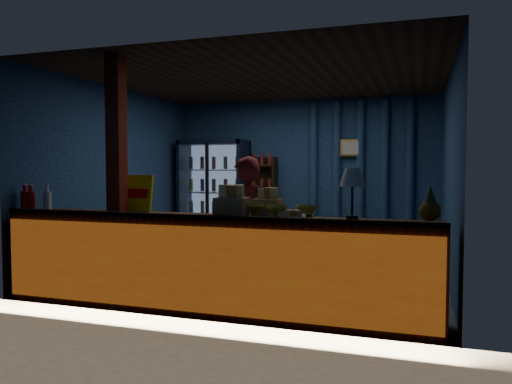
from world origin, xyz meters
TOP-DOWN VIEW (x-y plane):
  - ground at (0.00, 0.00)m, footprint 4.60×4.60m
  - room_walls at (0.00, 0.00)m, footprint 4.60×4.60m
  - counter at (0.00, -1.91)m, footprint 4.40×0.57m
  - support_post at (-1.05, -1.90)m, footprint 0.16×0.16m
  - beverage_cooler at (-1.55, 1.92)m, footprint 1.20×0.62m
  - bottle_shelf at (-0.70, 2.06)m, footprint 0.50×0.28m
  - curtain_folds at (1.00, 2.14)m, footprint 1.74×0.14m
  - framed_picture at (0.85, 2.10)m, footprint 0.36×0.04m
  - shopkeeper at (0.19, -1.31)m, footprint 0.64×0.50m
  - green_chair at (0.99, 1.32)m, footprint 0.79×0.80m
  - side_table at (0.27, 1.55)m, footprint 0.59×0.52m
  - yellow_sign at (-1.02, -1.68)m, footprint 0.50×0.10m
  - soda_bottles at (-2.05, -1.99)m, footprint 0.40×0.17m
  - snack_box_left at (0.26, -1.96)m, footprint 0.30×0.25m
  - snack_box_centre at (0.56, -1.77)m, footprint 0.27×0.22m
  - pastry_tray at (0.77, -1.87)m, footprint 0.48×0.48m
  - banana_bunches at (0.73, -1.90)m, footprint 0.73×0.29m
  - table_lamp at (1.37, -1.76)m, footprint 0.24×0.24m
  - pineapple at (2.05, -1.82)m, footprint 0.18×0.18m

SIDE VIEW (x-z plane):
  - ground at x=0.00m, z-range 0.00..0.00m
  - side_table at x=0.27m, z-range -0.04..0.49m
  - green_chair at x=0.99m, z-range 0.00..0.54m
  - counter at x=0.00m, z-range -0.02..0.97m
  - shopkeeper at x=0.19m, z-range 0.00..1.55m
  - bottle_shelf at x=-0.70m, z-range -0.01..1.59m
  - beverage_cooler at x=-1.55m, z-range -0.02..1.88m
  - pastry_tray at x=0.77m, z-range 0.94..1.02m
  - banana_bunches at x=0.73m, z-range 0.95..1.11m
  - snack_box_centre at x=0.56m, z-range 0.91..1.19m
  - snack_box_left at x=0.26m, z-range 0.90..1.22m
  - soda_bottles at x=-2.05m, z-range 0.92..1.22m
  - pineapple at x=2.05m, z-range 0.92..1.24m
  - yellow_sign at x=-1.02m, z-range 0.95..1.35m
  - support_post at x=-1.05m, z-range 0.00..2.60m
  - curtain_folds at x=1.00m, z-range 0.05..2.55m
  - table_lamp at x=1.37m, z-range 1.08..1.56m
  - room_walls at x=0.00m, z-range -0.73..3.87m
  - framed_picture at x=0.85m, z-range 1.61..1.89m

